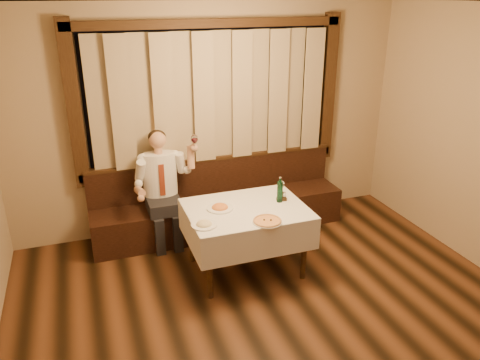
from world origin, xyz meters
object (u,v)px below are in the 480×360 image
object	(u,v)px
dining_table	(246,217)
seated_man	(162,180)
pizza	(267,221)
banquette	(219,207)
green_bottle	(280,191)
pasta_cream	(204,222)
cruet_caddy	(282,197)
pasta_red	(220,206)

from	to	relation	value
dining_table	seated_man	distance (m)	1.19
pizza	seated_man	size ratio (longest dim) A/B	0.21
banquette	dining_table	world-z (taller)	banquette
pizza	green_bottle	xyz separation A→B (m)	(0.31, 0.41, 0.11)
banquette	pasta_cream	bearing A→B (deg)	-112.74
green_bottle	cruet_caddy	bearing A→B (deg)	28.07
banquette	pasta_red	size ratio (longest dim) A/B	11.35
pasta_red	seated_man	world-z (taller)	seated_man
dining_table	pasta_cream	bearing A→B (deg)	-155.52
cruet_caddy	seated_man	size ratio (longest dim) A/B	0.08
pasta_cream	green_bottle	xyz separation A→B (m)	(0.93, 0.27, 0.09)
banquette	cruet_caddy	size ratio (longest dim) A/B	27.64
seated_man	pizza	bearing A→B (deg)	-58.43
cruet_caddy	seated_man	xyz separation A→B (m)	(-1.15, 0.89, 0.02)
green_bottle	cruet_caddy	world-z (taller)	green_bottle
cruet_caddy	pasta_red	bearing A→B (deg)	-178.74
pasta_red	green_bottle	xyz separation A→B (m)	(0.67, -0.04, 0.08)
banquette	pasta_cream	distance (m)	1.45
pizza	seated_man	xyz separation A→B (m)	(-0.81, 1.31, 0.05)
banquette	seated_man	bearing A→B (deg)	-172.98
green_bottle	seated_man	bearing A→B (deg)	141.12
pizza	green_bottle	size ratio (longest dim) A/B	1.04
pasta_red	green_bottle	distance (m)	0.68
seated_man	cruet_caddy	bearing A→B (deg)	-37.60
banquette	green_bottle	size ratio (longest dim) A/B	11.10
dining_table	pizza	size ratio (longest dim) A/B	4.24
banquette	pasta_cream	world-z (taller)	banquette
pizza	pasta_cream	size ratio (longest dim) A/B	1.17
pasta_red	pasta_cream	size ratio (longest dim) A/B	1.10
green_bottle	pasta_red	bearing A→B (deg)	176.60
pizza	pasta_red	distance (m)	0.57
pasta_red	pizza	bearing A→B (deg)	-51.69
dining_table	pasta_red	distance (m)	0.31
green_bottle	cruet_caddy	size ratio (longest dim) A/B	2.49
dining_table	pasta_red	size ratio (longest dim) A/B	4.50
pasta_red	cruet_caddy	bearing A→B (deg)	-1.89
banquette	pizza	xyz separation A→B (m)	(0.08, -1.40, 0.46)
cruet_caddy	pizza	bearing A→B (deg)	-125.91
banquette	cruet_caddy	world-z (taller)	banquette
pasta_cream	seated_man	world-z (taller)	seated_man
pasta_cream	green_bottle	size ratio (longest dim) A/B	0.89
green_bottle	seated_man	distance (m)	1.44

